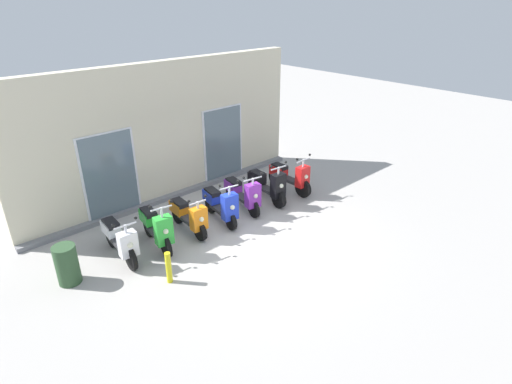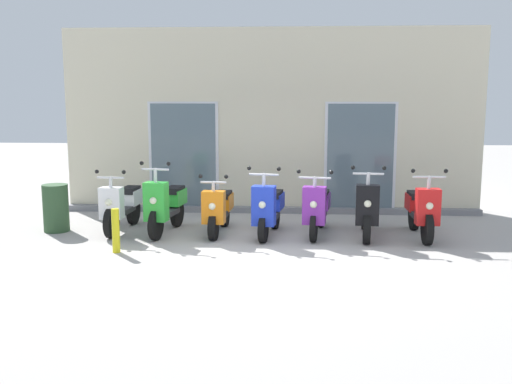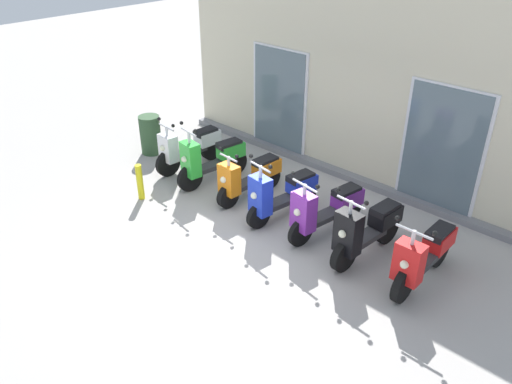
# 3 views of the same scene
# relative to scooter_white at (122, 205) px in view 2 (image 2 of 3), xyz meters

# --- Properties ---
(ground_plane) EXTENTS (40.00, 40.00, 0.00)m
(ground_plane) POSITION_rel_scooter_white_xyz_m (2.62, -1.20, -0.47)
(ground_plane) COLOR #A8A39E
(storefront_facade) EXTENTS (8.63, 0.50, 3.79)m
(storefront_facade) POSITION_rel_scooter_white_xyz_m (2.62, 2.06, 1.36)
(storefront_facade) COLOR beige
(storefront_facade) RESTS_ON ground_plane
(scooter_white) EXTENTS (0.55, 1.66, 1.18)m
(scooter_white) POSITION_rel_scooter_white_xyz_m (0.00, 0.00, 0.00)
(scooter_white) COLOR black
(scooter_white) RESTS_ON ground_plane
(scooter_green) EXTENTS (0.60, 1.60, 1.34)m
(scooter_green) POSITION_rel_scooter_white_xyz_m (0.83, -0.16, 0.05)
(scooter_green) COLOR black
(scooter_green) RESTS_ON ground_plane
(scooter_orange) EXTENTS (0.51, 1.53, 1.12)m
(scooter_orange) POSITION_rel_scooter_white_xyz_m (1.77, -0.07, -0.04)
(scooter_orange) COLOR black
(scooter_orange) RESTS_ON ground_plane
(scooter_blue) EXTENTS (0.62, 1.52, 1.28)m
(scooter_blue) POSITION_rel_scooter_white_xyz_m (2.67, -0.22, 0.01)
(scooter_blue) COLOR black
(scooter_blue) RESTS_ON ground_plane
(scooter_purple) EXTENTS (0.65, 1.62, 1.22)m
(scooter_purple) POSITION_rel_scooter_white_xyz_m (3.52, -0.09, 0.01)
(scooter_purple) COLOR black
(scooter_purple) RESTS_ON ground_plane
(scooter_black) EXTENTS (0.57, 1.60, 1.30)m
(scooter_black) POSITION_rel_scooter_white_xyz_m (4.35, -0.18, 0.02)
(scooter_black) COLOR black
(scooter_black) RESTS_ON ground_plane
(scooter_red) EXTENTS (0.59, 1.63, 1.26)m
(scooter_red) POSITION_rel_scooter_white_xyz_m (5.29, -0.17, 0.00)
(scooter_red) COLOR black
(scooter_red) RESTS_ON ground_plane
(curb_bollard) EXTENTS (0.12, 0.12, 0.70)m
(curb_bollard) POSITION_rel_scooter_white_xyz_m (0.32, -1.48, -0.12)
(curb_bollard) COLOR yellow
(curb_bollard) RESTS_ON ground_plane
(trash_bin) EXTENTS (0.45, 0.45, 0.85)m
(trash_bin) POSITION_rel_scooter_white_xyz_m (-1.19, -0.11, -0.05)
(trash_bin) COLOR #2D4C2D
(trash_bin) RESTS_ON ground_plane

